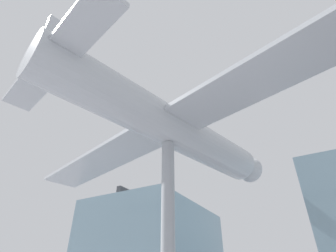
% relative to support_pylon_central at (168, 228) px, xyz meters
% --- Properties ---
extents(support_pylon_central, '(0.50, 0.50, 6.62)m').
position_rel_support_pylon_central_xyz_m(support_pylon_central, '(0.00, 0.00, 0.00)').
color(support_pylon_central, '#999EA3').
rests_on(support_pylon_central, ground_plane).
extents(suspended_airplane, '(19.92, 13.37, 2.72)m').
position_rel_support_pylon_central_xyz_m(suspended_airplane, '(0.05, 0.17, 4.17)').
color(suspended_airplane, '#B2B7BC').
rests_on(suspended_airplane, support_pylon_central).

